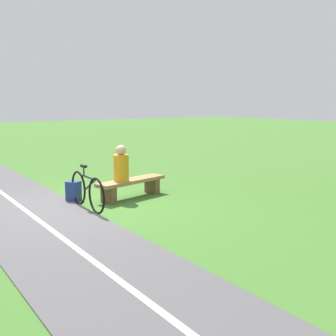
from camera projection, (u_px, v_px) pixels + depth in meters
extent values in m
plane|color=#3D6B28|center=(76.00, 206.00, 9.14)|extent=(80.00, 80.00, 0.00)
cube|color=#4C494C|center=(120.00, 282.00, 5.29)|extent=(2.65, 36.02, 0.02)
cube|color=silver|center=(120.00, 281.00, 5.29)|extent=(0.46, 32.00, 0.00)
cube|color=#937047|center=(131.00, 181.00, 9.90)|extent=(1.93, 0.86, 0.08)
cube|color=brown|center=(152.00, 186.00, 10.46)|extent=(0.25, 0.41, 0.37)
cube|color=brown|center=(109.00, 195.00, 9.42)|extent=(0.25, 0.41, 0.37)
cylinder|color=orange|center=(121.00, 168.00, 9.62)|extent=(0.42, 0.42, 0.61)
sphere|color=tan|center=(121.00, 150.00, 9.55)|extent=(0.24, 0.24, 0.24)
torus|color=black|center=(96.00, 196.00, 8.46)|extent=(0.06, 0.75, 0.75)
torus|color=black|center=(78.00, 188.00, 9.26)|extent=(0.06, 0.75, 0.75)
cylinder|color=black|center=(87.00, 177.00, 8.81)|extent=(0.05, 0.82, 0.04)
cylinder|color=black|center=(90.00, 185.00, 8.72)|extent=(0.05, 0.59, 0.35)
cylinder|color=black|center=(84.00, 171.00, 8.91)|extent=(0.03, 0.03, 0.20)
cube|color=black|center=(84.00, 166.00, 8.90)|extent=(0.08, 0.20, 0.05)
cube|color=navy|center=(74.00, 191.00, 9.61)|extent=(0.36, 0.36, 0.45)
cube|color=#2A438C|center=(78.00, 193.00, 9.76)|extent=(0.13, 0.19, 0.20)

